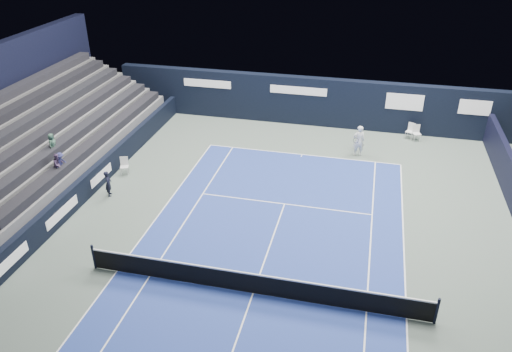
{
  "coord_description": "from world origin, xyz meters",
  "views": [
    {
      "loc": [
        3.35,
        -13.62,
        12.67
      ],
      "look_at": [
        -1.43,
        6.5,
        1.3
      ],
      "focal_mm": 35.0,
      "sensor_mm": 36.0,
      "label": 1
    }
  ],
  "objects": [
    {
      "name": "ground",
      "position": [
        0.0,
        2.0,
        0.0
      ],
      "size": [
        48.0,
        48.0,
        0.0
      ],
      "primitive_type": "plane",
      "color": "#4C5B53",
      "rests_on": "ground"
    },
    {
      "name": "court_surface",
      "position": [
        0.0,
        0.0,
        0.0
      ],
      "size": [
        10.97,
        23.77,
        0.01
      ],
      "primitive_type": "cube",
      "color": "navy",
      "rests_on": "ground"
    },
    {
      "name": "folding_chair_back_a",
      "position": [
        6.05,
        15.68,
        0.55
      ],
      "size": [
        0.56,
        0.55,
        0.97
      ],
      "rotation": [
        0.0,
        0.0,
        -0.42
      ],
      "color": "silver",
      "rests_on": "ground"
    },
    {
      "name": "folding_chair_back_b",
      "position": [
        6.39,
        15.44,
        0.56
      ],
      "size": [
        0.54,
        0.53,
        0.98
      ],
      "rotation": [
        0.0,
        0.0,
        0.32
      ],
      "color": "silver",
      "rests_on": "ground"
    },
    {
      "name": "line_judge_chair",
      "position": [
        -8.82,
        7.49,
        0.53
      ],
      "size": [
        0.53,
        0.52,
        0.94
      ],
      "rotation": [
        0.0,
        0.0,
        0.35
      ],
      "color": "silver",
      "rests_on": "ground"
    },
    {
      "name": "line_judge",
      "position": [
        -8.53,
        5.23,
        0.66
      ],
      "size": [
        0.48,
        0.57,
        1.32
      ],
      "primitive_type": "imported",
      "rotation": [
        0.0,
        0.0,
        1.98
      ],
      "color": "black",
      "rests_on": "ground"
    },
    {
      "name": "court_markings",
      "position": [
        0.0,
        0.0,
        0.01
      ],
      "size": [
        11.03,
        23.83,
        0.0
      ],
      "color": "white",
      "rests_on": "court_surface"
    },
    {
      "name": "tennis_net",
      "position": [
        0.0,
        0.0,
        0.51
      ],
      "size": [
        12.9,
        0.1,
        1.1
      ],
      "color": "black",
      "rests_on": "ground"
    },
    {
      "name": "back_sponsor_wall",
      "position": [
        0.01,
        16.5,
        1.55
      ],
      "size": [
        26.0,
        0.63,
        3.1
      ],
      "color": "black",
      "rests_on": "ground"
    },
    {
      "name": "side_barrier_left",
      "position": [
        -9.5,
        5.97,
        0.6
      ],
      "size": [
        0.33,
        22.0,
        1.2
      ],
      "color": "black",
      "rests_on": "ground"
    },
    {
      "name": "spectator_stand",
      "position": [
        -13.28,
        6.99,
        1.95
      ],
      "size": [
        6.0,
        18.0,
        6.4
      ],
      "color": "#545457",
      "rests_on": "ground"
    },
    {
      "name": "tennis_player",
      "position": [
        3.08,
        12.54,
        0.91
      ],
      "size": [
        0.77,
        0.93,
        1.81
      ],
      "color": "silver",
      "rests_on": "ground"
    }
  ]
}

